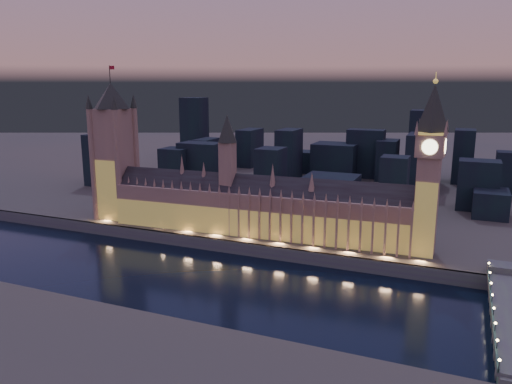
% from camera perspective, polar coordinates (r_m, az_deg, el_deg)
% --- Properties ---
extents(ground_plane, '(2000.00, 2000.00, 0.00)m').
position_cam_1_polar(ground_plane, '(283.81, -5.30, -9.65)').
color(ground_plane, black).
rests_on(ground_plane, ground).
extents(north_bank, '(2000.00, 960.00, 8.00)m').
position_cam_1_polar(north_bank, '(768.74, 13.19, 4.43)').
color(north_bank, '#3C433D').
rests_on(north_bank, ground).
extents(embankment_wall, '(2000.00, 2.50, 8.00)m').
position_cam_1_polar(embankment_wall, '(316.84, -1.82, -6.45)').
color(embankment_wall, '#4C4455').
rests_on(embankment_wall, ground).
extents(palace_of_westminster, '(202.00, 29.78, 78.00)m').
position_cam_1_polar(palace_of_westminster, '(328.41, -0.23, -1.69)').
color(palace_of_westminster, '#8A6D5E').
rests_on(palace_of_westminster, north_bank).
extents(victoria_tower, '(31.68, 31.68, 110.08)m').
position_cam_1_polar(victoria_tower, '(378.52, -15.92, 5.26)').
color(victoria_tower, '#8A6D5E').
rests_on(victoria_tower, north_bank).
extents(elizabeth_tower, '(18.00, 18.00, 104.02)m').
position_cam_1_polar(elizabeth_tower, '(296.76, 19.26, 3.88)').
color(elizabeth_tower, '#8A6D5E').
rests_on(elizabeth_tower, north_bank).
extents(city_backdrop, '(487.83, 215.63, 80.66)m').
position_cam_1_polar(city_backdrop, '(494.05, 11.38, 3.46)').
color(city_backdrop, black).
rests_on(city_backdrop, north_bank).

